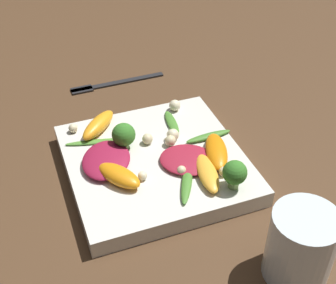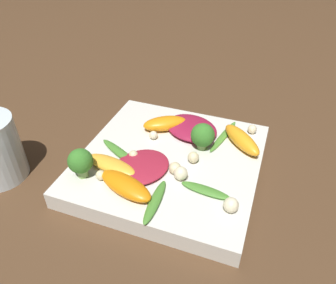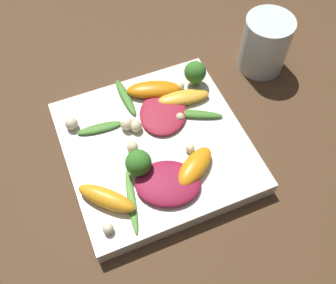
{
  "view_description": "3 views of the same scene",
  "coord_description": "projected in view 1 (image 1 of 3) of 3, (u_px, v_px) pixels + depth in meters",
  "views": [
    {
      "loc": [
        -0.16,
        -0.48,
        0.45
      ],
      "look_at": [
        0.02,
        0.0,
        0.05
      ],
      "focal_mm": 50.0,
      "sensor_mm": 36.0,
      "label": 1
    },
    {
      "loc": [
        0.33,
        0.12,
        0.32
      ],
      "look_at": [
        -0.02,
        -0.01,
        0.04
      ],
      "focal_mm": 35.0,
      "sensor_mm": 36.0,
      "label": 2
    },
    {
      "loc": [
        -0.27,
        0.1,
        0.48
      ],
      "look_at": [
        -0.01,
        -0.01,
        0.04
      ],
      "focal_mm": 42.0,
      "sensor_mm": 36.0,
      "label": 3
    }
  ],
  "objects": [
    {
      "name": "broccoli_floret_1",
      "position": [
        124.0,
        135.0,
        0.66
      ],
      "size": [
        0.03,
        0.03,
        0.04
      ],
      "color": "#84AD5B",
      "rests_on": "plate"
    },
    {
      "name": "macadamia_nut_5",
      "position": [
        175.0,
        105.0,
        0.74
      ],
      "size": [
        0.02,
        0.02,
        0.02
      ],
      "color": "beige",
      "rests_on": "plate"
    },
    {
      "name": "plate",
      "position": [
        155.0,
        164.0,
        0.67
      ],
      "size": [
        0.24,
        0.24,
        0.03
      ],
      "color": "silver",
      "rests_on": "ground_plane"
    },
    {
      "name": "arugula_sprig_1",
      "position": [
        172.0,
        123.0,
        0.72
      ],
      "size": [
        0.02,
        0.07,
        0.01
      ],
      "color": "#47842D",
      "rests_on": "plate"
    },
    {
      "name": "macadamia_nut_6",
      "position": [
        223.0,
        171.0,
        0.62
      ],
      "size": [
        0.01,
        0.01,
        0.01
      ],
      "color": "beige",
      "rests_on": "plate"
    },
    {
      "name": "orange_segment_0",
      "position": [
        216.0,
        151.0,
        0.65
      ],
      "size": [
        0.05,
        0.08,
        0.02
      ],
      "color": "orange",
      "rests_on": "plate"
    },
    {
      "name": "orange_segment_2",
      "position": [
        207.0,
        173.0,
        0.62
      ],
      "size": [
        0.04,
        0.08,
        0.01
      ],
      "color": "#FCAD33",
      "rests_on": "plate"
    },
    {
      "name": "macadamia_nut_2",
      "position": [
        143.0,
        176.0,
        0.62
      ],
      "size": [
        0.01,
        0.01,
        0.01
      ],
      "color": "beige",
      "rests_on": "plate"
    },
    {
      "name": "arugula_sprig_0",
      "position": [
        187.0,
        181.0,
        0.61
      ],
      "size": [
        0.05,
        0.08,
        0.01
      ],
      "color": "#47842D",
      "rests_on": "plate"
    },
    {
      "name": "macadamia_nut_1",
      "position": [
        182.0,
        170.0,
        0.63
      ],
      "size": [
        0.01,
        0.01,
        0.01
      ],
      "color": "beige",
      "rests_on": "plate"
    },
    {
      "name": "broccoli_floret_0",
      "position": [
        235.0,
        173.0,
        0.6
      ],
      "size": [
        0.03,
        0.03,
        0.04
      ],
      "color": "#84AD5B",
      "rests_on": "plate"
    },
    {
      "name": "drinking_glass",
      "position": [
        301.0,
        246.0,
        0.51
      ],
      "size": [
        0.07,
        0.07,
        0.09
      ],
      "color": "silver",
      "rests_on": "ground_plane"
    },
    {
      "name": "arugula_sprig_2",
      "position": [
        208.0,
        136.0,
        0.69
      ],
      "size": [
        0.07,
        0.02,
        0.01
      ],
      "color": "#47842D",
      "rests_on": "plate"
    },
    {
      "name": "radicchio_leaf_1",
      "position": [
        188.0,
        160.0,
        0.65
      ],
      "size": [
        0.1,
        0.1,
        0.01
      ],
      "color": "maroon",
      "rests_on": "plate"
    },
    {
      "name": "macadamia_nut_4",
      "position": [
        173.0,
        135.0,
        0.68
      ],
      "size": [
        0.02,
        0.02,
        0.02
      ],
      "color": "beige",
      "rests_on": "plate"
    },
    {
      "name": "orange_segment_1",
      "position": [
        119.0,
        176.0,
        0.61
      ],
      "size": [
        0.06,
        0.07,
        0.02
      ],
      "color": "orange",
      "rests_on": "plate"
    },
    {
      "name": "macadamia_nut_0",
      "position": [
        150.0,
        138.0,
        0.68
      ],
      "size": [
        0.02,
        0.02,
        0.02
      ],
      "color": "beige",
      "rests_on": "plate"
    },
    {
      "name": "radicchio_leaf_0",
      "position": [
        106.0,
        160.0,
        0.64
      ],
      "size": [
        0.09,
        0.1,
        0.01
      ],
      "color": "maroon",
      "rests_on": "plate"
    },
    {
      "name": "macadamia_nut_3",
      "position": [
        170.0,
        141.0,
        0.67
      ],
      "size": [
        0.02,
        0.02,
        0.02
      ],
      "color": "beige",
      "rests_on": "plate"
    },
    {
      "name": "ground_plane",
      "position": [
        155.0,
        170.0,
        0.67
      ],
      "size": [
        2.4,
        2.4,
        0.0
      ],
      "primitive_type": "plane",
      "color": "#4C331E"
    },
    {
      "name": "orange_segment_3",
      "position": [
        98.0,
        125.0,
        0.7
      ],
      "size": [
        0.07,
        0.07,
        0.02
      ],
      "color": "orange",
      "rests_on": "plate"
    },
    {
      "name": "macadamia_nut_7",
      "position": [
        73.0,
        128.0,
        0.7
      ],
      "size": [
        0.01,
        0.01,
        0.01
      ],
      "color": "beige",
      "rests_on": "plate"
    },
    {
      "name": "fork",
      "position": [
        108.0,
        84.0,
        0.85
      ],
      "size": [
        0.17,
        0.02,
        0.01
      ],
      "color": "#262628",
      "rests_on": "ground_plane"
    },
    {
      "name": "arugula_sprig_3",
      "position": [
        96.0,
        142.0,
        0.68
      ],
      "size": [
        0.09,
        0.03,
        0.0
      ],
      "color": "#518E33",
      "rests_on": "plate"
    }
  ]
}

